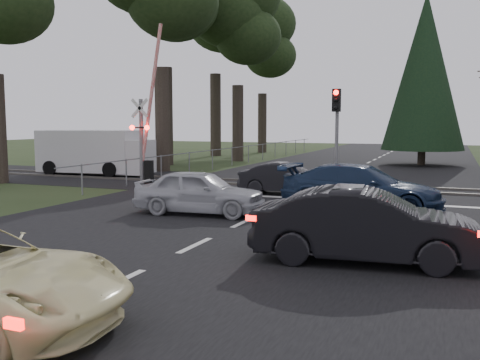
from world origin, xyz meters
The scene contains 18 objects.
ground centered at (0.00, 0.00, 0.00)m, with size 120.00×120.00×0.00m, color #273719.
road centered at (0.00, 10.00, 0.01)m, with size 14.00×100.00×0.01m, color black.
rail_corridor centered at (0.00, 12.00, 0.01)m, with size 120.00×8.00×0.01m, color black.
stop_line centered at (0.00, 8.20, 0.01)m, with size 13.00×0.35×0.00m, color silver.
rail_near centered at (0.00, 11.20, 0.05)m, with size 120.00×0.12×0.10m, color #59544C.
rail_far centered at (0.00, 12.80, 0.05)m, with size 120.00×0.12×0.10m, color #59544C.
crossing_signal centered at (-7.27, 9.79, 2.06)m, with size 1.62×0.38×6.96m.
traffic_signal_center centered at (1.00, 10.68, 2.81)m, with size 0.32×0.48×4.10m.
euc_tree_c centered at (-9.00, 25.00, 9.51)m, with size 6.00×6.00×13.20m.
euc_tree_d centered at (-13.00, 30.00, 11.91)m, with size 7.50×7.50×16.50m.
euc_tree_e centered at (-11.00, 36.00, 9.51)m, with size 6.00×6.00×13.20m.
conifer_tree centered at (3.50, 26.00, 5.99)m, with size 5.20×5.20×11.00m.
fence_left centered at (-7.80, 22.50, 0.00)m, with size 0.10×36.00×1.20m, color slate, non-canonical shape.
dark_hatchback centered at (3.82, -0.05, 0.74)m, with size 1.56×4.48×1.48m, color black.
silver_car centered at (-1.74, 3.85, 0.68)m, with size 1.60×3.97×1.35m, color #B0B1B8.
blue_sedan centered at (2.73, 6.21, 0.73)m, with size 2.04×5.03×1.46m, color #162644.
dark_car_far centered at (-0.58, 9.17, 0.61)m, with size 1.28×3.68×1.21m, color black.
white_van centered at (-12.24, 13.00, 1.19)m, with size 6.21×2.81×2.35m.
Camera 1 is at (5.33, -10.65, 2.79)m, focal length 40.00 mm.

